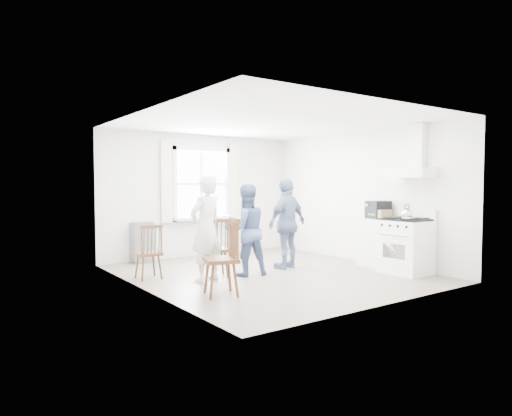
{
  "coord_description": "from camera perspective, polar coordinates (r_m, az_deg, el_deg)",
  "views": [
    {
      "loc": [
        -4.72,
        -6.23,
        1.54
      ],
      "look_at": [
        -0.17,
        0.2,
        1.13
      ],
      "focal_mm": 32.0,
      "sensor_mm": 36.0,
      "label": 1
    }
  ],
  "objects": [
    {
      "name": "cardboard_box",
      "position": [
        8.64,
        15.56,
        -0.79
      ],
      "size": [
        0.29,
        0.22,
        0.18
      ],
      "primitive_type": "cube",
      "rotation": [
        0.0,
        0.0,
        -0.11
      ],
      "color": "olive",
      "rests_on": "low_cabinet"
    },
    {
      "name": "windsor_chair_b",
      "position": [
        7.5,
        -5.0,
        -4.18
      ],
      "size": [
        0.52,
        0.52,
        0.99
      ],
      "color": "#422615",
      "rests_on": "ground"
    },
    {
      "name": "person_right",
      "position": [
        8.36,
        3.91,
        -1.93
      ],
      "size": [
        1.16,
        1.16,
        1.65
      ],
      "primitive_type": "imported",
      "rotation": [
        0.0,
        0.0,
        3.36
      ],
      "color": "navy",
      "rests_on": "ground"
    },
    {
      "name": "shelf_unit",
      "position": [
        9.26,
        -14.03,
        -4.18
      ],
      "size": [
        0.4,
        0.3,
        0.8
      ],
      "primitive_type": "cube",
      "color": "slate",
      "rests_on": "ground"
    },
    {
      "name": "gas_stove",
      "position": [
        8.31,
        18.22,
        -4.47
      ],
      "size": [
        0.68,
        0.76,
        1.12
      ],
      "color": "white",
      "rests_on": "ground"
    },
    {
      "name": "person_left",
      "position": [
        7.25,
        -6.27,
        -2.56
      ],
      "size": [
        0.75,
        0.75,
        1.69
      ],
      "primitive_type": "imported",
      "rotation": [
        0.0,
        0.0,
        3.4
      ],
      "color": "silver",
      "rests_on": "ground"
    },
    {
      "name": "window_assembly",
      "position": [
        9.88,
        -6.77,
        2.51
      ],
      "size": [
        1.88,
        0.24,
        1.7
      ],
      "color": "white",
      "rests_on": "room_shell"
    },
    {
      "name": "windsor_chair_c",
      "position": [
        6.36,
        -3.39,
        -4.96
      ],
      "size": [
        0.57,
        0.57,
        1.09
      ],
      "color": "#422615",
      "rests_on": "ground"
    },
    {
      "name": "stereo_stack",
      "position": [
        8.77,
        15.03,
        -0.22
      ],
      "size": [
        0.42,
        0.39,
        0.33
      ],
      "color": "black",
      "rests_on": "low_cabinet"
    },
    {
      "name": "room_shell",
      "position": [
        7.83,
        1.83,
        1.22
      ],
      "size": [
        4.62,
        5.12,
        2.64
      ],
      "color": "#75685A",
      "rests_on": "ground"
    },
    {
      "name": "windsor_chair_a",
      "position": [
        7.54,
        -13.07,
        -4.65
      ],
      "size": [
        0.39,
        0.38,
        0.9
      ],
      "color": "#422615",
      "rests_on": "ground"
    },
    {
      "name": "person_mid",
      "position": [
        7.69,
        -1.28,
        -2.77
      ],
      "size": [
        0.89,
        0.89,
        1.54
      ],
      "primitive_type": "imported",
      "rotation": [
        0.0,
        0.0,
        2.93
      ],
      "color": "#455781",
      "rests_on": "ground"
    },
    {
      "name": "range_hood",
      "position": [
        8.38,
        19.04,
        5.28
      ],
      "size": [
        0.45,
        0.76,
        0.94
      ],
      "color": "silver",
      "rests_on": "room_shell"
    },
    {
      "name": "kettle",
      "position": [
        7.99,
        18.32,
        -0.76
      ],
      "size": [
        0.18,
        0.18,
        0.26
      ],
      "color": "silver",
      "rests_on": "gas_stove"
    },
    {
      "name": "low_cabinet",
      "position": [
        8.79,
        14.81,
        -4.24
      ],
      "size": [
        0.5,
        0.55,
        0.9
      ],
      "primitive_type": "cube",
      "color": "silver",
      "rests_on": "ground"
    },
    {
      "name": "potted_plant",
      "position": [
        9.79,
        -6.87,
        -0.01
      ],
      "size": [
        0.21,
        0.21,
        0.37
      ],
      "primitive_type": "imported",
      "rotation": [
        0.0,
        0.0,
        -0.06
      ],
      "color": "#347639",
      "rests_on": "window_assembly"
    }
  ]
}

